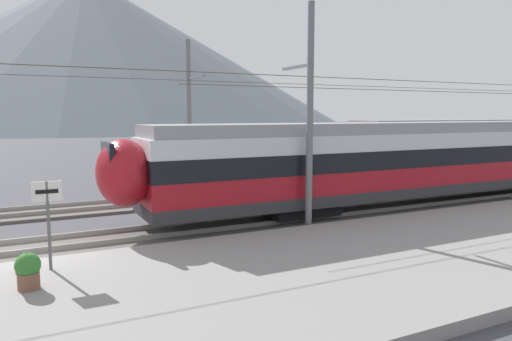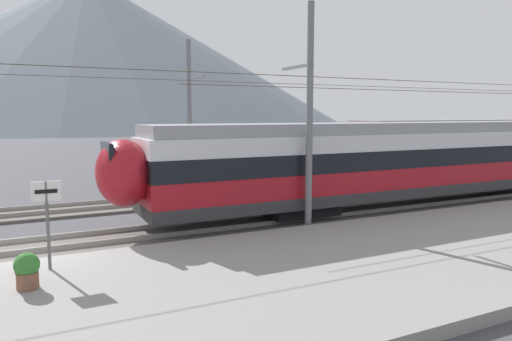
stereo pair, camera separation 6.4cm
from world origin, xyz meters
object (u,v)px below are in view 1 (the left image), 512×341
Objects in this scene: handbag_near_sign at (22,267)px; potted_plant_by_shelter at (28,269)px; platform_sign at (48,205)px; train_near_platform at (463,155)px; catenary_mast_far_side at (190,114)px; train_far_track at (490,143)px; catenary_mast_mid at (308,115)px.

handbag_near_sign is 0.45× the size of potted_plant_by_shelter.
handbag_near_sign is (-0.64, 0.10, -1.52)m from platform_sign.
platform_sign is (-18.59, -3.15, -0.27)m from train_near_platform.
catenary_mast_far_side is 20.13× the size of platform_sign.
train_far_track is 0.55× the size of catenary_mast_mid.
train_near_platform is 0.74× the size of catenary_mast_far_side.
train_far_track is at bearing 17.14° from handbag_near_sign.
handbag_near_sign is (-19.23, -3.06, -1.80)m from train_near_platform.
platform_sign is (-7.53, -11.06, -2.25)m from catenary_mast_far_side.
train_near_platform is 19.55m from handbag_near_sign.
train_far_track is 11.10× the size of platform_sign.
train_near_platform is at bearing -35.55° from catenary_mast_far_side.
train_far_track is 30.10× the size of potted_plant_by_shelter.
catenary_mast_mid is at bearing 16.90° from potted_plant_by_shelter.
train_near_platform is 19.67m from potted_plant_by_shelter.
platform_sign reaches higher than potted_plant_by_shelter.
train_near_platform is 13.74m from catenary_mast_far_side.
train_near_platform is at bearing -148.80° from train_far_track.
potted_plant_by_shelter reaches higher than handbag_near_sign.
catenary_mast_far_side is (-1.12, 9.52, 0.02)m from catenary_mast_mid.
train_far_track is 0.55× the size of catenary_mast_far_side.
train_far_track reaches higher than platform_sign.
handbag_near_sign is at bearing 94.93° from potted_plant_by_shelter.
catenary_mast_mid is (-19.61, -7.47, 1.96)m from train_far_track.
catenary_mast_mid is 10.18m from potted_plant_by_shelter.
catenary_mast_mid reaches higher than handbag_near_sign.
catenary_mast_far_side is at bearing 53.31° from handbag_near_sign.
train_near_platform is 1.35× the size of train_far_track.
platform_sign is (-28.26, -9.01, -0.26)m from train_far_track.
catenary_mast_mid is at bearing 10.09° from platform_sign.
catenary_mast_far_side is at bearing 174.36° from train_far_track.
train_near_platform and train_far_track have the same top height.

